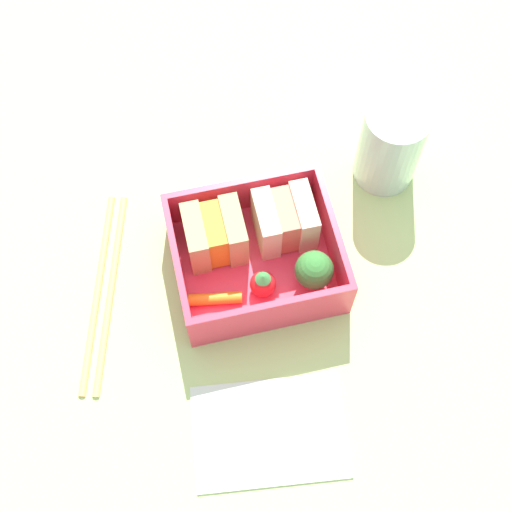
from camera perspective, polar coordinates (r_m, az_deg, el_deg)
ground_plane at (r=71.43cm, az=0.00°, el=-1.25°), size 120.00×120.00×2.00cm
bento_tray at (r=69.97cm, az=0.00°, el=-0.72°), size 15.52×13.40×1.20cm
bento_rim at (r=67.18cm, az=0.00°, el=0.35°), size 15.52×13.40×4.95cm
sandwich_left at (r=67.95cm, az=-3.32°, el=1.75°), size 5.54×5.22×5.21cm
sandwich_center_left at (r=68.59cm, az=2.30°, el=2.90°), size 5.54×5.22×5.21cm
carrot_stick_far_left at (r=67.45cm, az=-3.27°, el=-3.43°), size 5.14×1.93×1.12cm
strawberry_far_left at (r=67.06cm, az=0.65°, el=-2.20°), size 2.49×2.49×3.09cm
broccoli_floret at (r=66.31cm, az=4.67°, el=-1.16°), size 3.66×3.66×4.66cm
chopstick_pair at (r=70.75cm, az=-12.08°, el=-2.70°), size 7.54×20.62×0.70cm
drinking_glass at (r=72.93cm, az=10.70°, el=8.69°), size 6.33×6.33×9.62cm
folded_napkin at (r=65.46cm, az=1.10°, el=-13.85°), size 14.73×11.08×0.40cm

